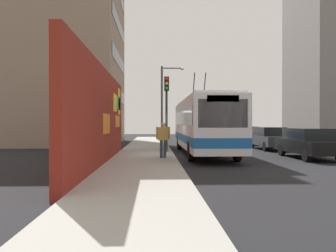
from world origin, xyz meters
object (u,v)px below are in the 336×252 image
parked_car_black (308,143)px  street_lamp (165,99)px  traffic_light (167,101)px  parked_car_navy (231,133)px  pedestrian_at_curb (163,137)px  city_bus (203,124)px  parked_car_dark_gray (269,138)px  parked_car_white (246,135)px

parked_car_black → street_lamp: bearing=35.5°
parked_car_black → traffic_light: size_ratio=1.05×
parked_car_navy → pedestrian_at_curb: size_ratio=2.40×
parked_car_navy → city_bus: bearing=161.0°
parked_car_dark_gray → parked_car_white: 5.95m
parked_car_navy → pedestrian_at_curb: bearing=157.4°
city_bus → parked_car_white: size_ratio=2.82×
parked_car_white → parked_car_black: bearing=-180.0°
pedestrian_at_curb → traffic_light: traffic_light is taller
parked_car_white → street_lamp: street_lamp is taller
city_bus → parked_car_black: size_ratio=2.50×
parked_car_white → traffic_light: (-9.38, 7.35, 2.32)m
parked_car_navy → street_lamp: 10.85m
parked_car_dark_gray → pedestrian_at_curb: size_ratio=2.77×
parked_car_dark_gray → pedestrian_at_curb: (-6.93, 7.66, 0.34)m
parked_car_black → parked_car_dark_gray: 6.14m
pedestrian_at_curb → city_bus: bearing=-36.3°
city_bus → parked_car_dark_gray: bearing=-55.4°
parked_car_black → parked_car_navy: (17.64, 0.00, -0.00)m
traffic_light → parked_car_dark_gray: bearing=-65.0°
parked_car_dark_gray → street_lamp: 8.78m
parked_car_dark_gray → parked_car_navy: (11.50, 0.00, -0.00)m
pedestrian_at_curb → street_lamp: size_ratio=0.27×
pedestrian_at_curb → traffic_light: bearing=-5.0°
parked_car_black → parked_car_white: (12.09, 0.00, -0.00)m
city_bus → parked_car_white: 10.91m
city_bus → pedestrian_at_curb: city_bus is taller
parked_car_dark_gray → parked_car_navy: bearing=0.0°
traffic_light → street_lamp: bearing=-1.0°
street_lamp → pedestrian_at_curb: bearing=177.7°
city_bus → parked_car_navy: city_bus is taller
parked_car_black → street_lamp: 12.80m
traffic_light → city_bus: bearing=-94.3°
parked_car_white → parked_car_navy: same height
parked_car_black → parked_car_dark_gray: (6.14, -0.00, -0.00)m
city_bus → parked_car_black: 5.87m
pedestrian_at_curb → parked_car_navy: bearing=-22.6°
pedestrian_at_curb → traffic_light: size_ratio=0.39×
parked_car_dark_gray → pedestrian_at_curb: pedestrian_at_curb is taller
traffic_light → street_lamp: size_ratio=0.71×
parked_car_navy → traffic_light: (-14.93, 7.35, 2.32)m
parked_car_navy → traffic_light: bearing=153.8°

